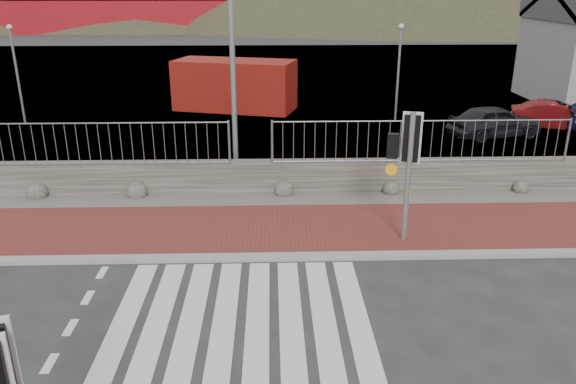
{
  "coord_description": "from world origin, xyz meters",
  "views": [
    {
      "loc": [
        0.59,
        -8.04,
        5.72
      ],
      "look_at": [
        0.92,
        3.0,
        1.58
      ],
      "focal_mm": 35.0,
      "sensor_mm": 36.0,
      "label": 1
    }
  ],
  "objects_px": {
    "traffic_signal_far": "(408,150)",
    "streetlight": "(236,8)",
    "car_a": "(495,121)",
    "car_b": "(556,116)",
    "shipping_container": "(235,85)"
  },
  "relations": [
    {
      "from": "traffic_signal_far",
      "to": "streetlight",
      "type": "distance_m",
      "value": 6.48
    },
    {
      "from": "traffic_signal_far",
      "to": "car_a",
      "type": "relative_size",
      "value": 0.84
    },
    {
      "from": "traffic_signal_far",
      "to": "car_b",
      "type": "bearing_deg",
      "value": -114.01
    },
    {
      "from": "streetlight",
      "to": "car_b",
      "type": "height_order",
      "value": "streetlight"
    },
    {
      "from": "car_a",
      "to": "car_b",
      "type": "xyz_separation_m",
      "value": [
        2.96,
        1.09,
        -0.05
      ]
    },
    {
      "from": "streetlight",
      "to": "shipping_container",
      "type": "relative_size",
      "value": 1.62
    },
    {
      "from": "car_a",
      "to": "shipping_container",
      "type": "bearing_deg",
      "value": 47.5
    },
    {
      "from": "shipping_container",
      "to": "car_b",
      "type": "distance_m",
      "value": 14.1
    },
    {
      "from": "streetlight",
      "to": "car_a",
      "type": "height_order",
      "value": "streetlight"
    },
    {
      "from": "streetlight",
      "to": "car_b",
      "type": "bearing_deg",
      "value": 34.81
    },
    {
      "from": "car_a",
      "to": "car_b",
      "type": "bearing_deg",
      "value": -84.51
    },
    {
      "from": "streetlight",
      "to": "car_a",
      "type": "bearing_deg",
      "value": 36.5
    },
    {
      "from": "traffic_signal_far",
      "to": "car_b",
      "type": "distance_m",
      "value": 13.72
    },
    {
      "from": "traffic_signal_far",
      "to": "car_a",
      "type": "height_order",
      "value": "traffic_signal_far"
    },
    {
      "from": "streetlight",
      "to": "car_b",
      "type": "xyz_separation_m",
      "value": [
        12.61,
        6.19,
        -4.48
      ]
    }
  ]
}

